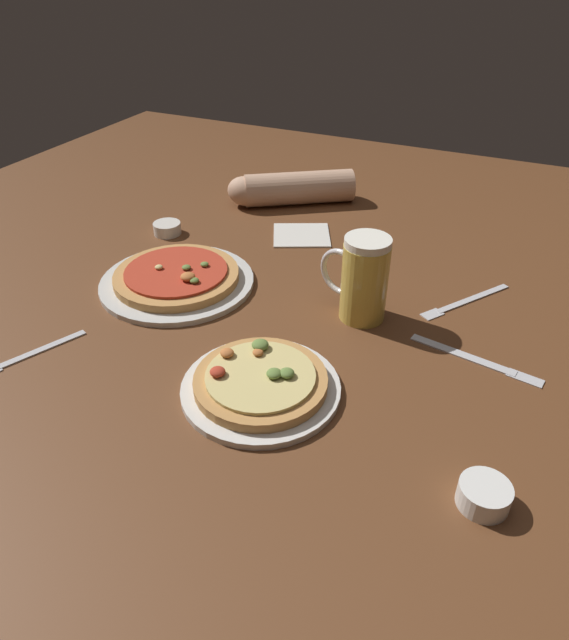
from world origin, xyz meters
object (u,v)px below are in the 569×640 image
at_px(fork_left, 465,301).
at_px(fork_spare, 29,354).
at_px(knife_right, 476,359).
at_px(ramekin_butter, 167,228).
at_px(beer_mug_dark, 363,279).
at_px(pizza_plate_far, 177,278).
at_px(napkin_folded, 302,234).
at_px(diner_arm, 288,189).
at_px(pizza_plate_near, 261,383).
at_px(ramekin_sauce, 484,495).

distance_m(fork_left, fork_spare, 0.85).
relative_size(fork_left, knife_right, 0.86).
height_order(ramekin_butter, fork_left, ramekin_butter).
distance_m(fork_left, knife_right, 0.19).
bearing_deg(beer_mug_dark, fork_left, 37.06).
distance_m(pizza_plate_far, napkin_folded, 0.36).
distance_m(napkin_folded, diner_arm, 0.21).
bearing_deg(ramekin_butter, beer_mug_dark, -14.97).
height_order(fork_left, diner_arm, diner_arm).
relative_size(pizza_plate_far, knife_right, 1.38).
height_order(pizza_plate_near, ramekin_sauce, pizza_plate_near).
height_order(ramekin_butter, napkin_folded, ramekin_butter).
xyz_separation_m(pizza_plate_far, ramekin_butter, (-0.16, 0.20, -0.00)).
relative_size(ramekin_butter, diner_arm, 0.21).
xyz_separation_m(pizza_plate_near, knife_right, (0.31, 0.23, -0.01)).
height_order(pizza_plate_near, fork_left, pizza_plate_near).
xyz_separation_m(napkin_folded, diner_arm, (-0.12, 0.17, 0.04)).
relative_size(ramekin_butter, fork_spare, 0.36).
bearing_deg(knife_right, beer_mug_dark, 167.95).
height_order(beer_mug_dark, knife_right, beer_mug_dark).
bearing_deg(pizza_plate_near, knife_right, 36.89).
bearing_deg(ramekin_sauce, napkin_folded, 130.17).
xyz_separation_m(pizza_plate_near, beer_mug_dark, (0.08, 0.28, 0.07)).
relative_size(pizza_plate_far, fork_spare, 1.72).
relative_size(pizza_plate_near, beer_mug_dark, 1.55).
height_order(napkin_folded, diner_arm, diner_arm).
bearing_deg(ramekin_sauce, fork_left, 102.75).
bearing_deg(fork_spare, napkin_folded, 68.88).
distance_m(pizza_plate_far, fork_left, 0.60).
height_order(pizza_plate_near, pizza_plate_far, same).
relative_size(beer_mug_dark, fork_spare, 0.89).
distance_m(ramekin_butter, diner_arm, 0.36).
bearing_deg(pizza_plate_far, napkin_folded, 65.78).
xyz_separation_m(pizza_plate_far, diner_arm, (0.03, 0.50, 0.03)).
distance_m(beer_mug_dark, fork_left, 0.24).
relative_size(pizza_plate_near, pizza_plate_far, 0.80).
bearing_deg(napkin_folded, ramekin_butter, -157.39).
distance_m(pizza_plate_far, ramekin_butter, 0.26).
distance_m(ramekin_sauce, ramekin_butter, 0.99).
bearing_deg(napkin_folded, beer_mug_dark, -48.55).
distance_m(ramekin_sauce, knife_right, 0.32).
bearing_deg(napkin_folded, diner_arm, 124.39).
xyz_separation_m(fork_left, diner_arm, (-0.54, 0.31, 0.04)).
xyz_separation_m(napkin_folded, knife_right, (0.48, -0.33, -0.00)).
xyz_separation_m(napkin_folded, fork_spare, (-0.25, -0.65, -0.00)).
xyz_separation_m(fork_spare, diner_arm, (0.14, 0.82, 0.04)).
xyz_separation_m(beer_mug_dark, ramekin_sauce, (0.29, -0.36, -0.07)).
distance_m(napkin_folded, knife_right, 0.58).
distance_m(pizza_plate_near, ramekin_butter, 0.65).
distance_m(pizza_plate_far, ramekin_sauce, 0.75).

